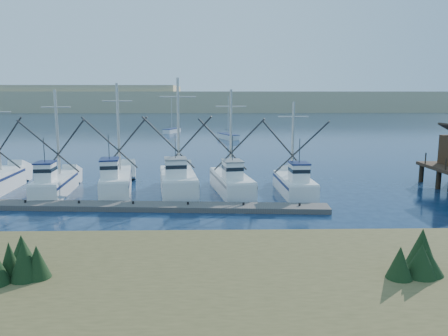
{
  "coord_description": "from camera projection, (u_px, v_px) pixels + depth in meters",
  "views": [
    {
      "loc": [
        -1.15,
        -25.38,
        8.13
      ],
      "look_at": [
        -0.37,
        8.0,
        2.58
      ],
      "focal_mm": 35.0,
      "sensor_mm": 36.0,
      "label": 1
    }
  ],
  "objects": [
    {
      "name": "ground",
      "position": [
        233.0,
        232.0,
        26.39
      ],
      "size": [
        500.0,
        500.0,
        0.0
      ],
      "primitive_type": "plane",
      "color": "#0D213D",
      "rests_on": "ground"
    },
    {
      "name": "floating_dock",
      "position": [
        133.0,
        206.0,
        31.65
      ],
      "size": [
        28.26,
        3.85,
        0.38
      ],
      "primitive_type": "cube",
      "rotation": [
        0.0,
        0.0,
        -0.07
      ],
      "color": "#59544F",
      "rests_on": "ground"
    },
    {
      "name": "shore_bank",
      "position": [
        30.0,
        295.0,
        16.21
      ],
      "size": [
        40.0,
        10.0,
        1.6
      ],
      "primitive_type": "cube",
      "color": "#4C422D",
      "rests_on": "ground"
    },
    {
      "name": "trawler_fleet",
      "position": [
        140.0,
        182.0,
        36.4
      ],
      "size": [
        27.97,
        8.88,
        9.62
      ],
      "color": "white",
      "rests_on": "ground"
    },
    {
      "name": "dune_ridge",
      "position": [
        216.0,
        101.0,
        232.66
      ],
      "size": [
        360.0,
        60.0,
        10.0
      ],
      "primitive_type": "cube",
      "color": "tan",
      "rests_on": "ground"
    },
    {
      "name": "sailboat_far",
      "position": [
        172.0,
        131.0,
        95.82
      ],
      "size": [
        3.56,
        5.83,
        8.1
      ],
      "rotation": [
        0.0,
        0.0,
        -0.36
      ],
      "color": "white",
      "rests_on": "ground"
    },
    {
      "name": "sailboat_near",
      "position": [
        228.0,
        136.0,
        82.4
      ],
      "size": [
        3.98,
        6.5,
        8.1
      ],
      "rotation": [
        0.0,
        0.0,
        0.37
      ],
      "color": "white",
      "rests_on": "ground"
    }
  ]
}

